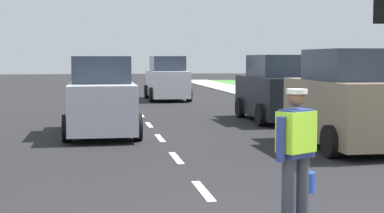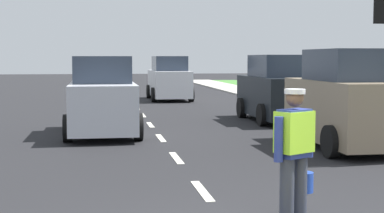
{
  "view_description": "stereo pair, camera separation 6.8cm",
  "coord_description": "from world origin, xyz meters",
  "px_view_note": "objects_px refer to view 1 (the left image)",
  "views": [
    {
      "loc": [
        -1.63,
        -6.02,
        2.05
      ],
      "look_at": [
        0.25,
        5.22,
        1.1
      ],
      "focal_mm": 54.73,
      "sensor_mm": 36.0,
      "label": 1
    },
    {
      "loc": [
        -1.57,
        -6.03,
        2.05
      ],
      "look_at": [
        0.25,
        5.22,
        1.1
      ],
      "focal_mm": 54.73,
      "sensor_mm": 36.0,
      "label": 2
    }
  ],
  "objects_px": {
    "car_outgoing_far": "(167,80)",
    "car_parked_curbside": "(348,102)",
    "car_parked_far": "(278,90)",
    "car_oncoming_lead": "(101,98)",
    "road_worker": "(297,148)"
  },
  "relations": [
    {
      "from": "car_outgoing_far",
      "to": "car_oncoming_lead",
      "type": "xyz_separation_m",
      "value": [
        -3.31,
        -12.51,
        -0.02
      ]
    },
    {
      "from": "road_worker",
      "to": "car_parked_far",
      "type": "distance_m",
      "value": 11.76
    },
    {
      "from": "car_parked_curbside",
      "to": "car_oncoming_lead",
      "type": "bearing_deg",
      "value": 148.93
    },
    {
      "from": "car_outgoing_far",
      "to": "road_worker",
      "type": "bearing_deg",
      "value": -92.73
    },
    {
      "from": "car_outgoing_far",
      "to": "car_oncoming_lead",
      "type": "height_order",
      "value": "car_outgoing_far"
    },
    {
      "from": "car_parked_curbside",
      "to": "road_worker",
      "type": "bearing_deg",
      "value": -119.85
    },
    {
      "from": "road_worker",
      "to": "car_outgoing_far",
      "type": "xyz_separation_m",
      "value": [
        1.02,
        21.33,
        0.06
      ]
    },
    {
      "from": "car_outgoing_far",
      "to": "car_oncoming_lead",
      "type": "distance_m",
      "value": 12.94
    },
    {
      "from": "car_parked_far",
      "to": "car_oncoming_lead",
      "type": "height_order",
      "value": "car_parked_far"
    },
    {
      "from": "car_parked_far",
      "to": "car_outgoing_far",
      "type": "bearing_deg",
      "value": 103.24
    },
    {
      "from": "road_worker",
      "to": "car_outgoing_far",
      "type": "height_order",
      "value": "car_outgoing_far"
    },
    {
      "from": "car_parked_curbside",
      "to": "car_parked_far",
      "type": "bearing_deg",
      "value": 87.88
    },
    {
      "from": "car_parked_curbside",
      "to": "car_outgoing_far",
      "type": "bearing_deg",
      "value": 97.77
    },
    {
      "from": "car_outgoing_far",
      "to": "car_parked_curbside",
      "type": "bearing_deg",
      "value": -82.23
    },
    {
      "from": "car_parked_far",
      "to": "car_oncoming_lead",
      "type": "xyz_separation_m",
      "value": [
        -5.68,
        -2.44,
        -0.03
      ]
    }
  ]
}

